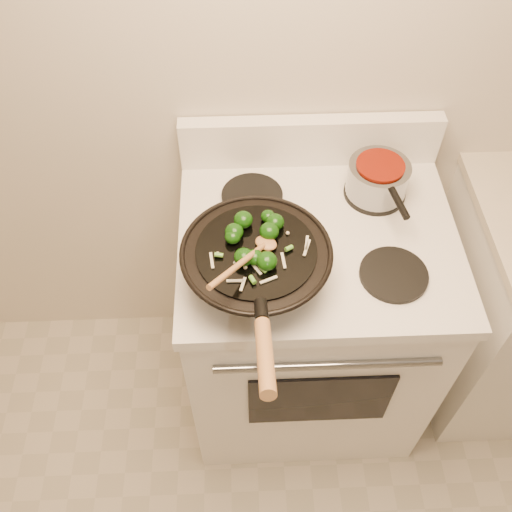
{
  "coord_description": "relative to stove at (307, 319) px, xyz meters",
  "views": [
    {
      "loc": [
        -0.42,
        0.15,
        2.13
      ],
      "look_at": [
        -0.39,
        1.02,
        1.02
      ],
      "focal_mm": 40.0,
      "sensor_mm": 36.0,
      "label": 1
    }
  ],
  "objects": [
    {
      "name": "saucepan",
      "position": [
        0.18,
        0.15,
        0.51
      ],
      "size": [
        0.18,
        0.28,
        0.1
      ],
      "color": "gray",
      "rests_on": "stove"
    },
    {
      "name": "wooden_spoon",
      "position": [
        -0.19,
        -0.2,
        0.61
      ],
      "size": [
        0.17,
        0.23,
        0.1
      ],
      "color": "#A36E40",
      "rests_on": "wok"
    },
    {
      "name": "wok",
      "position": [
        -0.18,
        -0.16,
        0.53
      ],
      "size": [
        0.38,
        0.63,
        0.25
      ],
      "color": "black",
      "rests_on": "stove"
    },
    {
      "name": "stirfry",
      "position": [
        -0.18,
        -0.14,
        0.59
      ],
      "size": [
        0.25,
        0.24,
        0.04
      ],
      "color": "#0E3608",
      "rests_on": "wok"
    },
    {
      "name": "stove",
      "position": [
        0.0,
        0.0,
        0.0
      ],
      "size": [
        0.78,
        0.67,
        1.08
      ],
      "color": "white",
      "rests_on": "ground"
    }
  ]
}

